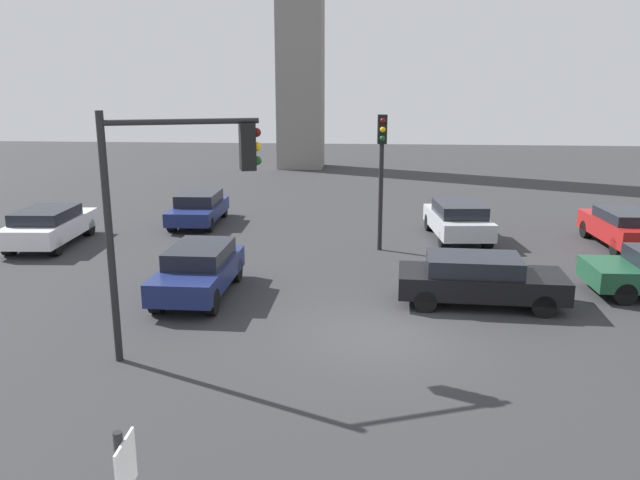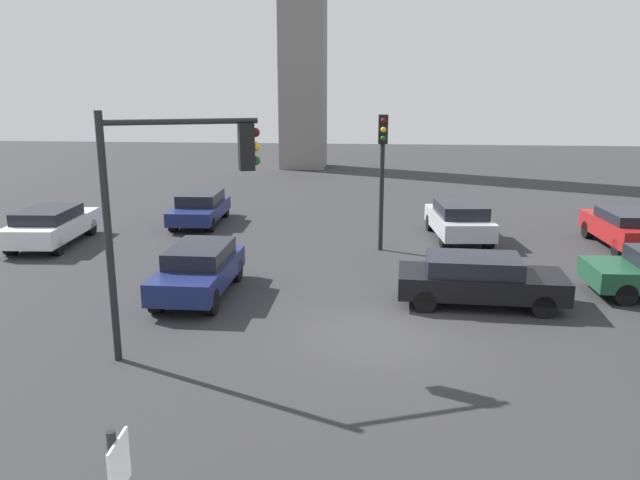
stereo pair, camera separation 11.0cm
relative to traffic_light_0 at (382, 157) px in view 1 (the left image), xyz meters
name	(u,v)px [view 1 (the left image)]	position (x,y,z in m)	size (l,w,h in m)	color
ground_plane	(381,335)	(-0.03, -7.98, -3.38)	(99.61, 99.61, 0.00)	#2D2D30
traffic_light_0	(382,157)	(0.00, 0.00, 0.00)	(0.34, 0.47, 4.83)	black
traffic_light_2	(178,185)	(-4.36, -9.38, 0.41)	(3.11, 1.34, 5.34)	black
car_0	(199,207)	(-7.73, 3.80, -2.68)	(1.99, 4.40, 1.34)	navy
car_1	(49,225)	(-12.26, -0.33, -2.63)	(2.24, 4.57, 1.41)	silver
car_2	(479,279)	(2.63, -5.58, -2.66)	(4.50, 1.99, 1.36)	black
car_3	(623,227)	(8.89, 1.16, -2.62)	(1.95, 4.29, 1.40)	maroon
car_4	(458,219)	(3.02, 1.92, -2.61)	(2.32, 4.43, 1.46)	#ADB2B7
car_5	(199,269)	(-5.13, -5.50, -2.62)	(1.77, 4.21, 1.43)	navy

